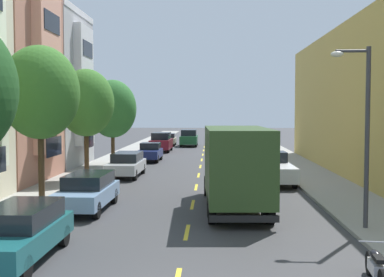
# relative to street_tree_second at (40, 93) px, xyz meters

# --- Properties ---
(ground_plane) EXTENTS (160.00, 160.00, 0.00)m
(ground_plane) POSITION_rel_street_tree_second_xyz_m (6.40, 18.93, -4.89)
(ground_plane) COLOR #38383A
(sidewalk_left) EXTENTS (3.20, 120.00, 0.14)m
(sidewalk_left) POSITION_rel_street_tree_second_xyz_m (-0.70, 16.93, -4.82)
(sidewalk_left) COLOR #99968E
(sidewalk_left) RESTS_ON ground_plane
(sidewalk_right) EXTENTS (3.20, 120.00, 0.14)m
(sidewalk_right) POSITION_rel_street_tree_second_xyz_m (13.50, 16.93, -4.82)
(sidewalk_right) COLOR #99968E
(sidewalk_right) RESTS_ON ground_plane
(lane_centerline_dashes) EXTENTS (0.14, 47.20, 0.01)m
(lane_centerline_dashes) POSITION_rel_street_tree_second_xyz_m (6.40, 13.43, -4.89)
(lane_centerline_dashes) COLOR yellow
(lane_centerline_dashes) RESTS_ON ground_plane
(townhouse_fourth_dove_grey) EXTENTS (10.62, 7.86, 11.42)m
(townhouse_fourth_dove_grey) POSITION_rel_street_tree_second_xyz_m (-7.20, 15.23, 0.62)
(townhouse_fourth_dove_grey) COLOR #A8A8AD
(townhouse_fourth_dove_grey) RESTS_ON ground_plane
(street_tree_second) EXTENTS (3.31, 3.31, 6.74)m
(street_tree_second) POSITION_rel_street_tree_second_xyz_m (0.00, 0.00, 0.00)
(street_tree_second) COLOR #47331E
(street_tree_second) RESTS_ON sidewalk_left
(street_tree_third) EXTENTS (3.23, 3.23, 6.39)m
(street_tree_third) POSITION_rel_street_tree_second_xyz_m (-0.00, 7.69, -0.32)
(street_tree_third) COLOR #47331E
(street_tree_third) RESTS_ON sidewalk_left
(street_tree_farthest) EXTENTS (3.48, 3.48, 6.24)m
(street_tree_farthest) POSITION_rel_street_tree_second_xyz_m (0.00, 15.38, -0.63)
(street_tree_farthest) COLOR #47331E
(street_tree_farthest) RESTS_ON sidewalk_left
(street_lamp) EXTENTS (1.35, 0.28, 6.14)m
(street_lamp) POSITION_rel_street_tree_second_xyz_m (12.33, -3.74, -1.15)
(street_lamp) COLOR #38383D
(street_lamp) RESTS_ON sidewalk_right
(delivery_box_truck) EXTENTS (2.70, 8.21, 3.45)m
(delivery_box_truck) POSITION_rel_street_tree_second_xyz_m (8.21, -0.12, -2.94)
(delivery_box_truck) COLOR #2D471E
(delivery_box_truck) RESTS_ON ground_plane
(parked_hatchback_navy) EXTENTS (1.79, 4.02, 1.50)m
(parked_hatchback_navy) POSITION_rel_street_tree_second_xyz_m (2.19, 19.59, -4.13)
(parked_hatchback_navy) COLOR navy
(parked_hatchback_navy) RESTS_ON ground_plane
(parked_wagon_black) EXTENTS (1.84, 4.71, 1.50)m
(parked_wagon_black) POSITION_rel_street_tree_second_xyz_m (10.73, 23.26, -4.09)
(parked_wagon_black) COLOR black
(parked_wagon_black) RESTS_ON ground_plane
(parked_pickup_white) EXTENTS (2.07, 5.33, 1.73)m
(parked_pickup_white) POSITION_rel_street_tree_second_xyz_m (10.72, 7.60, -4.06)
(parked_pickup_white) COLOR silver
(parked_pickup_white) RESTS_ON ground_plane
(parked_wagon_teal) EXTENTS (1.82, 4.70, 1.50)m
(parked_wagon_teal) POSITION_rel_street_tree_second_xyz_m (1.92, -7.45, -4.09)
(parked_wagon_teal) COLOR #195B60
(parked_wagon_teal) RESTS_ON ground_plane
(parked_wagon_silver) EXTENTS (1.88, 4.72, 1.50)m
(parked_wagon_silver) POSITION_rel_street_tree_second_xyz_m (1.91, 10.10, -4.09)
(parked_wagon_silver) COLOR #B2B5BA
(parked_wagon_silver) RESTS_ON ground_plane
(parked_sedan_champagne) EXTENTS (1.89, 4.54, 1.43)m
(parked_sedan_champagne) POSITION_rel_street_tree_second_xyz_m (2.07, 37.97, -4.14)
(parked_sedan_champagne) COLOR tan
(parked_sedan_champagne) RESTS_ON ground_plane
(parked_suv_red) EXTENTS (1.98, 4.81, 1.93)m
(parked_suv_red) POSITION_rel_street_tree_second_xyz_m (10.73, 38.72, -3.90)
(parked_suv_red) COLOR #AD1E1E
(parked_suv_red) RESTS_ON ground_plane
(parked_wagon_sky) EXTENTS (1.88, 4.72, 1.50)m
(parked_wagon_sky) POSITION_rel_street_tree_second_xyz_m (2.06, -0.39, -4.09)
(parked_wagon_sky) COLOR #7A9EC6
(parked_wagon_sky) RESTS_ON ground_plane
(parked_suv_burgundy) EXTENTS (2.01, 4.82, 1.93)m
(parked_suv_burgundy) POSITION_rel_street_tree_second_xyz_m (2.16, 29.20, -3.90)
(parked_suv_burgundy) COLOR maroon
(parked_suv_burgundy) RESTS_ON ground_plane
(moving_forest_sedan) EXTENTS (1.95, 4.80, 1.93)m
(moving_forest_sedan) POSITION_rel_street_tree_second_xyz_m (4.60, 36.90, -3.90)
(moving_forest_sedan) COLOR #194C28
(moving_forest_sedan) RESTS_ON ground_plane
(parked_motorcycle) EXTENTS (0.62, 2.05, 0.90)m
(parked_motorcycle) POSITION_rel_street_tree_second_xyz_m (11.15, -9.03, -4.48)
(parked_motorcycle) COLOR black
(parked_motorcycle) RESTS_ON ground_plane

